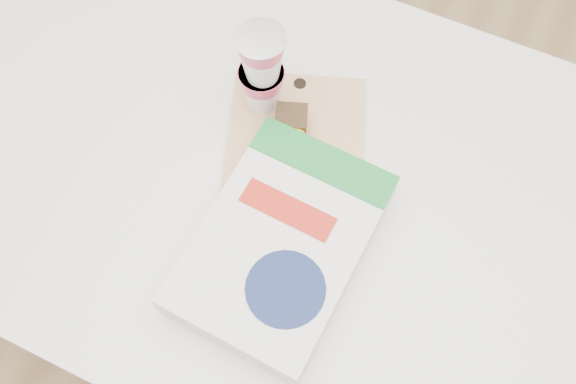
{
  "coord_description": "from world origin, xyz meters",
  "views": [
    {
      "loc": [
        0.24,
        -0.39,
        1.75
      ],
      "look_at": [
        0.07,
        -0.04,
        0.91
      ],
      "focal_mm": 40.0,
      "sensor_mm": 36.0,
      "label": 1
    }
  ],
  "objects_px": {
    "cutting_board": "(294,154)",
    "cereal_box": "(282,245)",
    "yogurt_stack": "(262,70)",
    "table": "(266,255)",
    "bananas": "(290,159)"
  },
  "relations": [
    {
      "from": "yogurt_stack",
      "to": "cereal_box",
      "type": "distance_m",
      "value": 0.26
    },
    {
      "from": "table",
      "to": "cereal_box",
      "type": "distance_m",
      "value": 0.5
    },
    {
      "from": "cutting_board",
      "to": "cereal_box",
      "type": "xyz_separation_m",
      "value": [
        0.05,
        -0.15,
        0.03
      ]
    },
    {
      "from": "cutting_board",
      "to": "bananas",
      "type": "xyz_separation_m",
      "value": [
        0.0,
        -0.02,
        0.03
      ]
    },
    {
      "from": "table",
      "to": "bananas",
      "type": "distance_m",
      "value": 0.48
    },
    {
      "from": "cutting_board",
      "to": "cereal_box",
      "type": "bearing_deg",
      "value": -92.16
    },
    {
      "from": "table",
      "to": "cutting_board",
      "type": "distance_m",
      "value": 0.45
    },
    {
      "from": "table",
      "to": "cereal_box",
      "type": "xyz_separation_m",
      "value": [
        0.1,
        -0.12,
        0.47
      ]
    },
    {
      "from": "cutting_board",
      "to": "cereal_box",
      "type": "distance_m",
      "value": 0.16
    },
    {
      "from": "cereal_box",
      "to": "cutting_board",
      "type": "bearing_deg",
      "value": 111.33
    },
    {
      "from": "cutting_board",
      "to": "yogurt_stack",
      "type": "distance_m",
      "value": 0.14
    },
    {
      "from": "cutting_board",
      "to": "bananas",
      "type": "height_order",
      "value": "bananas"
    },
    {
      "from": "table",
      "to": "cutting_board",
      "type": "bearing_deg",
      "value": 35.41
    },
    {
      "from": "bananas",
      "to": "cereal_box",
      "type": "relative_size",
      "value": 0.56
    },
    {
      "from": "cutting_board",
      "to": "table",
      "type": "bearing_deg",
      "value": -165.16
    }
  ]
}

